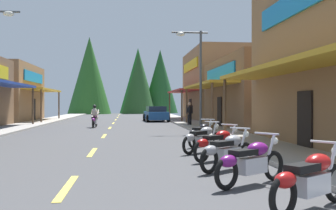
{
  "coord_description": "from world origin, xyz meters",
  "views": [
    {
      "loc": [
        1.18,
        -0.62,
        1.65
      ],
      "look_at": [
        4.36,
        30.05,
        1.53
      ],
      "focal_mm": 41.84,
      "sensor_mm": 36.0,
      "label": 1
    }
  ],
  "objects_px": {
    "motorcycle_parked_right_2": "(228,151)",
    "motorcycle_parked_right_3": "(218,144)",
    "motorcycle_parked_right_4": "(203,138)",
    "pedestrian_by_shop": "(190,112)",
    "motorcycle_parked_right_1": "(251,161)",
    "rider_cruising_lead": "(95,118)",
    "motorcycle_parked_right_5": "(202,134)",
    "motorcycle_parked_right_0": "(310,179)",
    "streetlamp_right": "(195,66)",
    "parked_car_curbside": "(156,114)"
  },
  "relations": [
    {
      "from": "motorcycle_parked_right_2",
      "to": "motorcycle_parked_right_3",
      "type": "xyz_separation_m",
      "value": [
        0.15,
        1.67,
        0.0
      ]
    },
    {
      "from": "motorcycle_parked_right_4",
      "to": "pedestrian_by_shop",
      "type": "distance_m",
      "value": 15.15
    },
    {
      "from": "motorcycle_parked_right_1",
      "to": "rider_cruising_lead",
      "type": "relative_size",
      "value": 0.86
    },
    {
      "from": "motorcycle_parked_right_3",
      "to": "motorcycle_parked_right_4",
      "type": "xyz_separation_m",
      "value": [
        -0.11,
        1.8,
        0.0
      ]
    },
    {
      "from": "motorcycle_parked_right_3",
      "to": "motorcycle_parked_right_5",
      "type": "height_order",
      "value": "same"
    },
    {
      "from": "pedestrian_by_shop",
      "to": "motorcycle_parked_right_0",
      "type": "bearing_deg",
      "value": 147.14
    },
    {
      "from": "motorcycle_parked_right_1",
      "to": "motorcycle_parked_right_2",
      "type": "height_order",
      "value": "same"
    },
    {
      "from": "streetlamp_right",
      "to": "motorcycle_parked_right_2",
      "type": "height_order",
      "value": "streetlamp_right"
    },
    {
      "from": "motorcycle_parked_right_5",
      "to": "motorcycle_parked_right_3",
      "type": "bearing_deg",
      "value": -145.28
    },
    {
      "from": "motorcycle_parked_right_1",
      "to": "streetlamp_right",
      "type": "bearing_deg",
      "value": 50.76
    },
    {
      "from": "motorcycle_parked_right_2",
      "to": "motorcycle_parked_right_3",
      "type": "height_order",
      "value": "same"
    },
    {
      "from": "motorcycle_parked_right_0",
      "to": "rider_cruising_lead",
      "type": "xyz_separation_m",
      "value": [
        -5.07,
        21.53,
        0.17
      ]
    },
    {
      "from": "motorcycle_parked_right_2",
      "to": "motorcycle_parked_right_5",
      "type": "xyz_separation_m",
      "value": [
        0.39,
        5.42,
        0.0
      ]
    },
    {
      "from": "streetlamp_right",
      "to": "parked_car_curbside",
      "type": "xyz_separation_m",
      "value": [
        -1.27,
        13.67,
        -3.14
      ]
    },
    {
      "from": "motorcycle_parked_right_0",
      "to": "pedestrian_by_shop",
      "type": "relative_size",
      "value": 1.05
    },
    {
      "from": "pedestrian_by_shop",
      "to": "motorcycle_parked_right_2",
      "type": "bearing_deg",
      "value": 145.21
    },
    {
      "from": "motorcycle_parked_right_3",
      "to": "streetlamp_right",
      "type": "bearing_deg",
      "value": 46.06
    },
    {
      "from": "motorcycle_parked_right_1",
      "to": "motorcycle_parked_right_2",
      "type": "bearing_deg",
      "value": 56.59
    },
    {
      "from": "motorcycle_parked_right_0",
      "to": "motorcycle_parked_right_4",
      "type": "height_order",
      "value": "same"
    },
    {
      "from": "motorcycle_parked_right_5",
      "to": "rider_cruising_lead",
      "type": "distance_m",
      "value": 13.46
    },
    {
      "from": "motorcycle_parked_right_2",
      "to": "motorcycle_parked_right_5",
      "type": "relative_size",
      "value": 0.99
    },
    {
      "from": "motorcycle_parked_right_3",
      "to": "pedestrian_by_shop",
      "type": "xyz_separation_m",
      "value": [
        1.85,
        16.81,
        0.53
      ]
    },
    {
      "from": "motorcycle_parked_right_1",
      "to": "parked_car_curbside",
      "type": "relative_size",
      "value": 0.42
    },
    {
      "from": "motorcycle_parked_right_3",
      "to": "pedestrian_by_shop",
      "type": "bearing_deg",
      "value": 46.26
    },
    {
      "from": "streetlamp_right",
      "to": "rider_cruising_lead",
      "type": "relative_size",
      "value": 2.72
    },
    {
      "from": "parked_car_curbside",
      "to": "rider_cruising_lead",
      "type": "bearing_deg",
      "value": 146.93
    },
    {
      "from": "motorcycle_parked_right_2",
      "to": "parked_car_curbside",
      "type": "xyz_separation_m",
      "value": [
        0.14,
        26.43,
        0.2
      ]
    },
    {
      "from": "parked_car_curbside",
      "to": "streetlamp_right",
      "type": "bearing_deg",
      "value": -178.18
    },
    {
      "from": "motorcycle_parked_right_1",
      "to": "parked_car_curbside",
      "type": "bearing_deg",
      "value": 56.0
    },
    {
      "from": "motorcycle_parked_right_5",
      "to": "pedestrian_by_shop",
      "type": "xyz_separation_m",
      "value": [
        1.61,
        13.06,
        0.53
      ]
    },
    {
      "from": "pedestrian_by_shop",
      "to": "motorcycle_parked_right_5",
      "type": "bearing_deg",
      "value": 144.36
    },
    {
      "from": "rider_cruising_lead",
      "to": "pedestrian_by_shop",
      "type": "relative_size",
      "value": 1.23
    },
    {
      "from": "motorcycle_parked_right_0",
      "to": "rider_cruising_lead",
      "type": "relative_size",
      "value": 0.86
    },
    {
      "from": "motorcycle_parked_right_3",
      "to": "motorcycle_parked_right_4",
      "type": "bearing_deg",
      "value": 55.93
    },
    {
      "from": "streetlamp_right",
      "to": "motorcycle_parked_right_5",
      "type": "bearing_deg",
      "value": -97.92
    },
    {
      "from": "motorcycle_parked_right_0",
      "to": "parked_car_curbside",
      "type": "bearing_deg",
      "value": 56.59
    },
    {
      "from": "motorcycle_parked_right_4",
      "to": "motorcycle_parked_right_2",
      "type": "bearing_deg",
      "value": -132.59
    },
    {
      "from": "motorcycle_parked_right_0",
      "to": "motorcycle_parked_right_4",
      "type": "xyz_separation_m",
      "value": [
        -0.31,
        7.14,
        0.0
      ]
    },
    {
      "from": "motorcycle_parked_right_1",
      "to": "motorcycle_parked_right_4",
      "type": "height_order",
      "value": "same"
    },
    {
      "from": "rider_cruising_lead",
      "to": "pedestrian_by_shop",
      "type": "xyz_separation_m",
      "value": [
        6.72,
        0.61,
        0.36
      ]
    },
    {
      "from": "motorcycle_parked_right_2",
      "to": "pedestrian_by_shop",
      "type": "xyz_separation_m",
      "value": [
        2.0,
        18.48,
        0.53
      ]
    },
    {
      "from": "motorcycle_parked_right_1",
      "to": "motorcycle_parked_right_3",
      "type": "xyz_separation_m",
      "value": [
        0.14,
        3.45,
        0.0
      ]
    },
    {
      "from": "motorcycle_parked_right_1",
      "to": "pedestrian_by_shop",
      "type": "bearing_deg",
      "value": 50.66
    },
    {
      "from": "motorcycle_parked_right_3",
      "to": "parked_car_curbside",
      "type": "height_order",
      "value": "parked_car_curbside"
    },
    {
      "from": "motorcycle_parked_right_5",
      "to": "pedestrian_by_shop",
      "type": "height_order",
      "value": "pedestrian_by_shop"
    },
    {
      "from": "pedestrian_by_shop",
      "to": "parked_car_curbside",
      "type": "relative_size",
      "value": 0.4
    },
    {
      "from": "motorcycle_parked_right_1",
      "to": "rider_cruising_lead",
      "type": "distance_m",
      "value": 20.21
    },
    {
      "from": "rider_cruising_lead",
      "to": "motorcycle_parked_right_5",
      "type": "bearing_deg",
      "value": -154.55
    },
    {
      "from": "streetlamp_right",
      "to": "rider_cruising_lead",
      "type": "height_order",
      "value": "streetlamp_right"
    },
    {
      "from": "motorcycle_parked_right_2",
      "to": "parked_car_curbside",
      "type": "distance_m",
      "value": 26.43
    }
  ]
}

